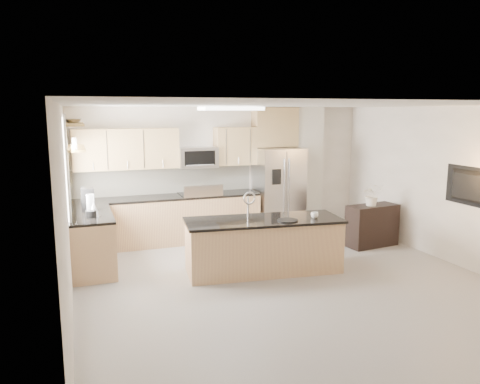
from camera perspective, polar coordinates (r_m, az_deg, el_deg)
name	(u,v)px	position (r m, az deg, el deg)	size (l,w,h in m)	color
floor	(293,288)	(6.93, 6.48, -11.56)	(6.50, 6.50, 0.00)	gray
ceiling	(297,105)	(6.45, 6.94, 10.47)	(6.00, 6.50, 0.02)	silver
wall_back	(224,172)	(9.55, -2.01, 2.51)	(6.00, 0.02, 2.60)	white
wall_left	(66,216)	(5.90, -20.42, -2.75)	(0.02, 6.50, 2.60)	white
wall_right	(463,188)	(8.34, 25.50, 0.46)	(0.02, 6.50, 2.60)	white
back_counter	(168,219)	(9.09, -8.73, -3.28)	(3.55, 0.66, 1.44)	#D7B577
left_counter	(92,241)	(7.90, -17.60, -5.75)	(0.66, 1.50, 0.92)	#D7B577
range	(200,217)	(9.22, -4.90, -3.01)	(0.76, 0.64, 1.14)	black
upper_cabinets	(161,148)	(9.02, -9.63, 5.30)	(3.50, 0.33, 0.75)	tan
microwave	(197,157)	(9.15, -5.21, 4.23)	(0.76, 0.40, 0.40)	silver
refrigerator	(278,191)	(9.64, 4.70, 0.10)	(0.92, 0.78, 1.78)	silver
partition_column	(307,169)	(10.12, 8.13, 2.84)	(0.60, 0.30, 2.60)	beige
window	(67,168)	(7.67, -20.32, 2.71)	(0.04, 1.15, 1.65)	white
shelf_lower	(75,148)	(7.74, -19.51, 5.05)	(0.30, 1.20, 0.04)	olive
shelf_upper	(73,124)	(7.72, -19.67, 7.79)	(0.30, 1.20, 0.04)	olive
ceiling_fixture	(231,109)	(7.78, -1.13, 10.14)	(1.00, 0.50, 0.06)	white
island	(263,245)	(7.46, 2.87, -6.47)	(2.54, 1.16, 1.27)	#D7B577
credenza	(372,225)	(9.17, 15.80, -3.94)	(0.98, 0.41, 0.78)	black
cup	(315,215)	(7.49, 9.08, -2.80)	(0.12, 0.12, 0.09)	white
platter	(287,220)	(7.25, 5.81, -3.45)	(0.32, 0.32, 0.02)	black
blender	(91,207)	(7.46, -17.75, -1.80)	(0.16, 0.16, 0.36)	black
kettle	(94,209)	(7.57, -17.38, -2.00)	(0.19, 0.19, 0.24)	silver
coffee_maker	(88,200)	(7.98, -18.05, -0.89)	(0.21, 0.26, 0.38)	black
bowl	(73,120)	(8.03, -19.71, 8.27)	(0.34, 0.34, 0.08)	silver
flower_vase	(372,189)	(8.96, 15.84, 0.31)	(0.56, 0.48, 0.62)	white
television	(468,187)	(8.13, 26.07, 0.55)	(1.08, 0.14, 0.62)	black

